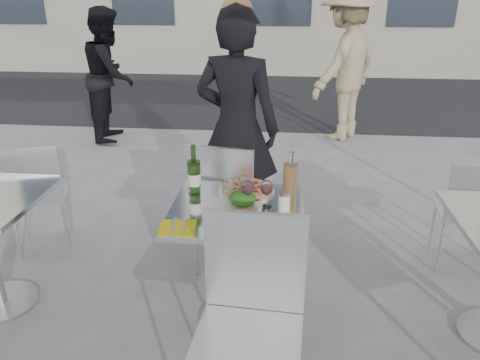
# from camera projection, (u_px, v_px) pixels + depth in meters

# --- Properties ---
(ground) EXTENTS (80.00, 80.00, 0.00)m
(ground) POSITION_uv_depth(u_px,v_px,m) (238.00, 319.00, 2.82)
(ground) COLOR slate
(street_asphalt) EXTENTS (24.00, 5.00, 0.00)m
(street_asphalt) POSITION_uv_depth(u_px,v_px,m) (274.00, 94.00, 8.80)
(street_asphalt) COLOR black
(street_asphalt) RESTS_ON ground
(main_table) EXTENTS (0.72, 0.72, 0.75)m
(main_table) POSITION_uv_depth(u_px,v_px,m) (237.00, 241.00, 2.62)
(main_table) COLOR #B7BABF
(main_table) RESTS_ON ground
(chair_far) EXTENTS (0.50, 0.51, 0.96)m
(chair_far) POSITION_uv_depth(u_px,v_px,m) (225.00, 198.00, 3.09)
(chair_far) COLOR silver
(chair_far) RESTS_ON ground
(chair_near) EXTENTS (0.48, 0.49, 0.98)m
(chair_near) POSITION_uv_depth(u_px,v_px,m) (251.00, 309.00, 1.99)
(chair_near) COLOR silver
(chair_near) RESTS_ON ground
(side_chair_lfar) EXTENTS (0.51, 0.51, 0.86)m
(side_chair_lfar) POSITION_uv_depth(u_px,v_px,m) (36.00, 189.00, 3.37)
(side_chair_lfar) COLOR silver
(side_chair_lfar) RESTS_ON ground
(side_chair_rfar) EXTENTS (0.41, 0.42, 0.82)m
(side_chair_rfar) POSITION_uv_depth(u_px,v_px,m) (470.00, 208.00, 3.14)
(side_chair_rfar) COLOR silver
(side_chair_rfar) RESTS_ON ground
(woman_diner) EXTENTS (0.73, 0.57, 1.77)m
(woman_diner) POSITION_uv_depth(u_px,v_px,m) (237.00, 128.00, 3.49)
(woman_diner) COLOR black
(woman_diner) RESTS_ON ground
(pedestrian_a) EXTENTS (0.74, 0.89, 1.66)m
(pedestrian_a) POSITION_uv_depth(u_px,v_px,m) (110.00, 75.00, 5.94)
(pedestrian_a) COLOR black
(pedestrian_a) RESTS_ON ground
(pedestrian_b) EXTENTS (1.30, 1.43, 1.93)m
(pedestrian_b) POSITION_uv_depth(u_px,v_px,m) (345.00, 64.00, 5.91)
(pedestrian_b) COLOR tan
(pedestrian_b) RESTS_ON ground
(pizza_near) EXTENTS (0.30, 0.30, 0.02)m
(pizza_near) POSITION_uv_depth(u_px,v_px,m) (239.00, 223.00, 2.35)
(pizza_near) COLOR tan
(pizza_near) RESTS_ON main_table
(pizza_far) EXTENTS (0.33, 0.33, 0.03)m
(pizza_far) POSITION_uv_depth(u_px,v_px,m) (246.00, 189.00, 2.72)
(pizza_far) COLOR white
(pizza_far) RESTS_ON main_table
(salad_plate) EXTENTS (0.22, 0.22, 0.09)m
(salad_plate) POSITION_uv_depth(u_px,v_px,m) (243.00, 200.00, 2.54)
(salad_plate) COLOR white
(salad_plate) RESTS_ON main_table
(wine_bottle) EXTENTS (0.07, 0.08, 0.29)m
(wine_bottle) POSITION_uv_depth(u_px,v_px,m) (194.00, 175.00, 2.67)
(wine_bottle) COLOR #2E5A21
(wine_bottle) RESTS_ON main_table
(carafe) EXTENTS (0.08, 0.08, 0.29)m
(carafe) POSITION_uv_depth(u_px,v_px,m) (290.00, 182.00, 2.56)
(carafe) COLOR tan
(carafe) RESTS_ON main_table
(sugar_shaker) EXTENTS (0.06, 0.06, 0.11)m
(sugar_shaker) POSITION_uv_depth(u_px,v_px,m) (284.00, 201.00, 2.48)
(sugar_shaker) COLOR white
(sugar_shaker) RESTS_ON main_table
(wineglass_white_a) EXTENTS (0.07, 0.07, 0.16)m
(wineglass_white_a) POSITION_uv_depth(u_px,v_px,m) (228.00, 186.00, 2.53)
(wineglass_white_a) COLOR white
(wineglass_white_a) RESTS_ON main_table
(wineglass_white_b) EXTENTS (0.07, 0.07, 0.16)m
(wineglass_white_b) POSITION_uv_depth(u_px,v_px,m) (244.00, 183.00, 2.57)
(wineglass_white_b) COLOR white
(wineglass_white_b) RESTS_ON main_table
(wineglass_red_a) EXTENTS (0.07, 0.07, 0.16)m
(wineglass_red_a) POSITION_uv_depth(u_px,v_px,m) (248.00, 189.00, 2.50)
(wineglass_red_a) COLOR white
(wineglass_red_a) RESTS_ON main_table
(wineglass_red_b) EXTENTS (0.07, 0.07, 0.16)m
(wineglass_red_b) POSITION_uv_depth(u_px,v_px,m) (267.00, 189.00, 2.50)
(wineglass_red_b) COLOR white
(wineglass_red_b) RESTS_ON main_table
(napkin_left) EXTENTS (0.20, 0.20, 0.01)m
(napkin_left) POSITION_uv_depth(u_px,v_px,m) (177.00, 228.00, 2.31)
(napkin_left) COLOR gold
(napkin_left) RESTS_ON main_table
(napkin_right) EXTENTS (0.21, 0.21, 0.01)m
(napkin_right) POSITION_uv_depth(u_px,v_px,m) (285.00, 221.00, 2.38)
(napkin_right) COLOR gold
(napkin_right) RESTS_ON main_table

